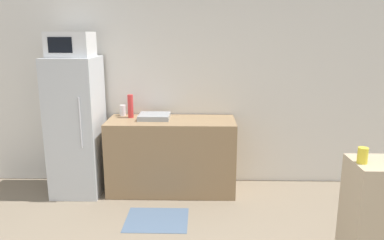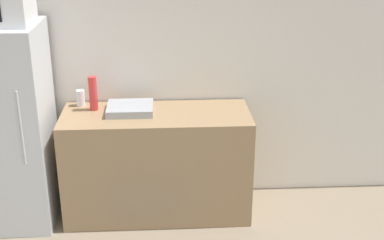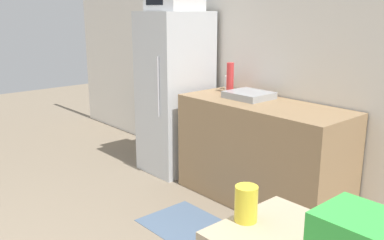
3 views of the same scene
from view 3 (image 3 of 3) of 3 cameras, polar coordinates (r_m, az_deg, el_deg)
The scene contains 8 objects.
wall_back at distance 3.85m, azimuth 15.55°, elevation 8.07°, with size 8.00×0.06×2.60m, color white.
refrigerator at distance 4.53m, azimuth -2.26°, elevation 3.62°, with size 0.57×0.68×1.68m.
counter at distance 3.86m, azimuth 9.24°, elevation -4.38°, with size 1.56×0.63×0.92m, color #937551.
sink_basin at distance 3.91m, azimuth 7.60°, elevation 3.32°, with size 0.38×0.33×0.06m, color #9EA3A8.
bottle_tall at distance 4.14m, azimuth 5.10°, elevation 5.64°, with size 0.07×0.07×0.29m, color red.
bottle_short at distance 4.31m, azimuth 4.87°, elevation 4.98°, with size 0.07×0.07×0.14m, color silver.
jar at distance 1.35m, azimuth 7.23°, elevation -11.00°, with size 0.07×0.07×0.11m, color yellow.
kitchen_rug at distance 3.58m, azimuth -0.86°, elevation -13.70°, with size 0.67×0.55×0.01m, color slate.
Camera 3 is at (2.10, 0.12, 1.70)m, focal length 40.00 mm.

